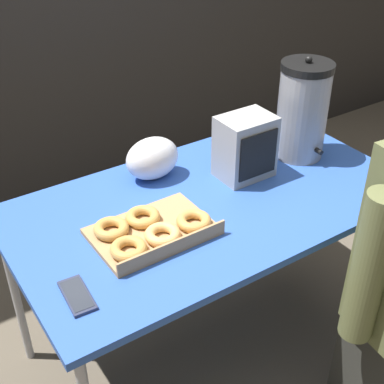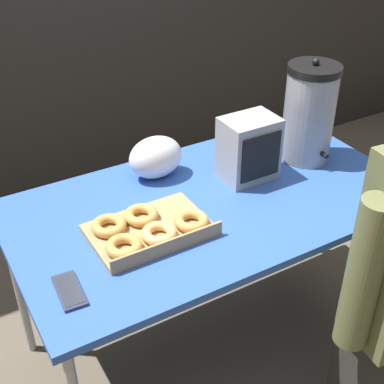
{
  "view_description": "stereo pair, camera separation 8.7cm",
  "coord_description": "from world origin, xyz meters",
  "px_view_note": "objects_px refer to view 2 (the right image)",
  "views": [
    {
      "loc": [
        -0.92,
        -1.26,
        1.78
      ],
      "look_at": [
        -0.08,
        0.0,
        0.79
      ],
      "focal_mm": 50.0,
      "sensor_mm": 36.0,
      "label": 1
    },
    {
      "loc": [
        -0.84,
        -1.31,
        1.78
      ],
      "look_at": [
        -0.08,
        0.0,
        0.79
      ],
      "focal_mm": 50.0,
      "sensor_mm": 36.0,
      "label": 2
    }
  ],
  "objects_px": {
    "coffee_urn": "(309,113)",
    "space_heater": "(249,149)",
    "cell_phone": "(69,291)",
    "donut_box": "(148,229)"
  },
  "relations": [
    {
      "from": "cell_phone",
      "to": "space_heater",
      "type": "height_order",
      "value": "space_heater"
    },
    {
      "from": "donut_box",
      "to": "space_heater",
      "type": "relative_size",
      "value": 1.66
    },
    {
      "from": "coffee_urn",
      "to": "space_heater",
      "type": "height_order",
      "value": "coffee_urn"
    },
    {
      "from": "donut_box",
      "to": "space_heater",
      "type": "height_order",
      "value": "space_heater"
    },
    {
      "from": "cell_phone",
      "to": "space_heater",
      "type": "bearing_deg",
      "value": 22.1
    },
    {
      "from": "donut_box",
      "to": "coffee_urn",
      "type": "relative_size",
      "value": 0.97
    },
    {
      "from": "coffee_urn",
      "to": "space_heater",
      "type": "xyz_separation_m",
      "value": [
        -0.28,
        -0.01,
        -0.07
      ]
    },
    {
      "from": "cell_phone",
      "to": "donut_box",
      "type": "bearing_deg",
      "value": 25.99
    },
    {
      "from": "coffee_urn",
      "to": "cell_phone",
      "type": "bearing_deg",
      "value": -166.03
    },
    {
      "from": "donut_box",
      "to": "coffee_urn",
      "type": "distance_m",
      "value": 0.79
    }
  ]
}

